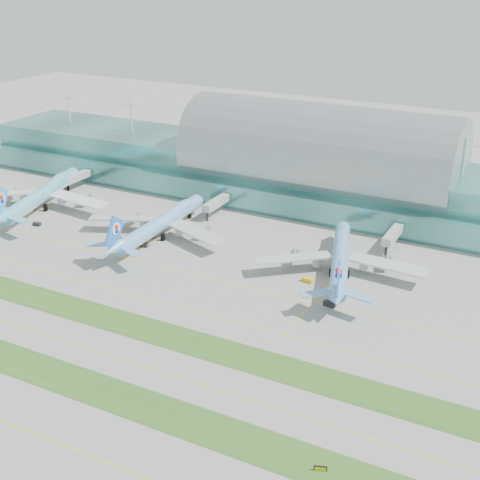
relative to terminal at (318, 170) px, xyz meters
The scene contains 18 objects.
ground 129.58m from the terminal, 90.00° to the right, with size 700.00×700.00×0.00m, color gray.
terminal is the anchor object (origin of this frame).
grass_strip_near 157.43m from the terminal, 90.00° to the right, with size 420.00×12.00×0.08m, color #2D591E.
grass_strip_far 127.58m from the terminal, 90.00° to the right, with size 420.00×12.00×0.08m, color #2D591E.
taxiline_a 177.36m from the terminal, 90.00° to the right, with size 420.00×0.35×0.01m, color yellow.
taxiline_b 143.50m from the terminal, 90.00° to the right, with size 420.00×0.35×0.01m, color yellow.
taxiline_c 111.70m from the terminal, 90.01° to the right, with size 420.00×0.35×0.01m, color yellow.
taxiline_d 89.92m from the terminal, 90.01° to the right, with size 420.00×0.35×0.01m, color yellow.
airliner_a 119.92m from the terminal, 148.69° to the right, with size 62.91×72.76×20.38m.
airliner_b 76.26m from the terminal, 120.64° to the right, with size 60.17×68.23×18.79m.
airliner_c 73.03m from the terminal, 62.28° to the right, with size 56.62×65.72×18.57m.
gse_a 132.38m from the terminal, 146.91° to the right, with size 3.75×1.73×1.35m, color orange.
gse_b 120.83m from the terminal, 138.17° to the right, with size 3.08×1.71×1.35m, color black.
gse_c 94.00m from the terminal, 123.24° to the right, with size 3.38×2.05×1.48m, color black.
gse_d 87.90m from the terminal, 116.83° to the right, with size 3.81×2.09×1.56m, color black.
gse_e 81.98m from the terminal, 70.62° to the right, with size 3.71×1.67×1.38m, color #EAAB0D.
gse_f 97.95m from the terminal, 66.10° to the right, with size 3.90×1.67×1.58m, color black.
taxiway_sign_east 170.43m from the terminal, 68.15° to the right, with size 2.84×1.22×1.23m.
Camera 1 is at (99.65, -135.03, 100.62)m, focal length 50.00 mm.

